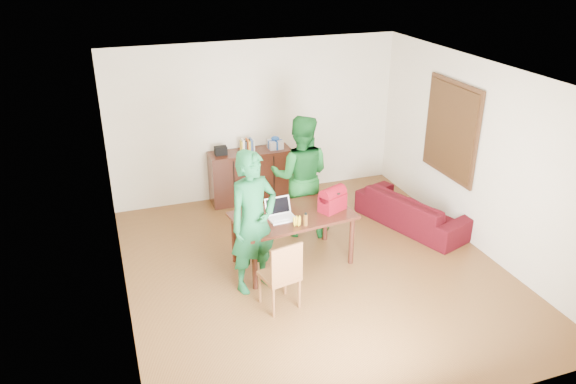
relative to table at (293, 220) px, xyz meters
name	(u,v)px	position (x,y,z in m)	size (l,w,h in m)	color
room	(314,180)	(0.23, -0.18, 0.65)	(5.20, 5.70, 2.90)	#492712
table	(293,220)	(0.00, 0.00, 0.00)	(1.70, 1.08, 0.76)	black
chair	(280,287)	(-0.50, -0.92, -0.39)	(0.49, 0.48, 0.93)	brown
person_near	(253,222)	(-0.67, -0.40, 0.28)	(0.69, 0.45, 1.89)	#13572C
person_far	(301,176)	(0.42, 0.82, 0.28)	(0.91, 0.71, 1.88)	#12521C
laptop	(282,216)	(-0.18, -0.09, 0.14)	(0.37, 0.27, 0.25)	white
bananas	(297,224)	(-0.06, -0.33, 0.12)	(0.15, 0.09, 0.05)	gold
bottle	(306,219)	(0.05, -0.36, 0.18)	(0.06, 0.06, 0.18)	brown
red_bag	(332,201)	(0.56, -0.06, 0.23)	(0.37, 0.21, 0.27)	maroon
sofa	(413,210)	(2.17, 0.42, -0.39)	(1.86, 0.73, 0.54)	#3C070B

